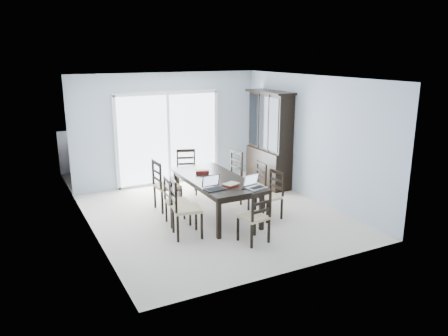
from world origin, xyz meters
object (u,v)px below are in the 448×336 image
Objects in this scene: dining_table at (215,182)px; laptop_dark at (215,186)px; chair_left_far at (162,180)px; chair_end_far at (186,167)px; chair_right_near at (272,190)px; chair_right_far at (232,169)px; chair_left_near at (181,201)px; laptop_silver at (256,185)px; game_box at (202,172)px; cell_phone at (245,189)px; hot_tub at (118,160)px; chair_end_near at (257,211)px; chair_left_mid at (173,196)px; china_hutch at (269,140)px; chair_right_mid at (257,180)px.

dining_table is 6.24× the size of laptop_dark.
chair_left_far is 1.05× the size of chair_end_far.
chair_right_near is 1.38m from chair_right_far.
dining_table is 1.14m from chair_left_near.
chair_left_near reaches higher than chair_right_far.
laptop_silver is (0.68, -0.26, -0.00)m from laptop_dark.
game_box is (0.24, 1.04, -0.02)m from laptop_dark.
hot_tub is at bearing 97.34° from cell_phone.
game_box is at bearing 149.77° from chair_left_near.
chair_end_near is at bearing 60.10° from chair_left_near.
chair_left_near is 10.92× the size of cell_phone.
game_box is at bearing 124.15° from chair_left_mid.
chair_right_far is at bearing 139.42° from chair_left_near.
chair_end_near is at bearing -86.23° from game_box.
laptop_dark is (-2.34, -1.89, -0.26)m from china_hutch.
chair_right_near is at bearing 78.17° from chair_left_mid.
china_hutch reaches higher than laptop_dark.
chair_right_mid is at bearing 120.87° from chair_left_near.
hot_tub is at bearing 95.22° from laptop_dark.
chair_left_mid is at bearing 112.25° from chair_right_far.
laptop_silver is (-0.64, -1.01, 0.25)m from chair_right_mid.
chair_left_mid is (0.08, 0.58, -0.09)m from chair_left_near.
chair_left_mid is 0.85m from laptop_dark.
chair_left_far is 1.57m from chair_right_far.
chair_end_far is (-0.84, 2.18, 0.04)m from chair_right_near.
cell_phone is at bearing -79.14° from game_box.
china_hutch is 3.22m from chair_left_mid.
chair_left_far is (0.17, 1.38, -0.01)m from chair_left_near.
chair_end_near reaches higher than hot_tub.
china_hutch is 2.20m from chair_right_near.
laptop_dark is 1.38× the size of game_box.
chair_right_far is 2.38m from chair_end_near.
chair_right_mid is at bearing 141.02° from chair_end_far.
chair_left_near is at bearing -3.06° from chair_left_mid.
cell_phone is (0.16, -0.85, 0.08)m from dining_table.
china_hutch reaches higher than game_box.
chair_right_far is 1.06× the size of chair_end_far.
chair_left_near is at bearing -89.62° from hot_tub.
laptop_dark is (-1.11, -1.44, 0.18)m from chair_right_far.
china_hutch is 1.39m from chair_right_far.
chair_end_near is 4.18× the size of game_box.
chair_left_mid is 0.94m from game_box.
laptop_dark is 3.21× the size of cell_phone.
chair_left_near reaches higher than chair_right_mid.
china_hutch is at bearing 98.08° from chair_left_far.
hot_tub is at bearing -42.02° from chair_end_far.
chair_end_far reaches higher than laptop_dark.
chair_right_mid is 0.94× the size of chair_end_far.
laptop_dark reaches higher than game_box.
dining_table is 1.83× the size of chair_left_near.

